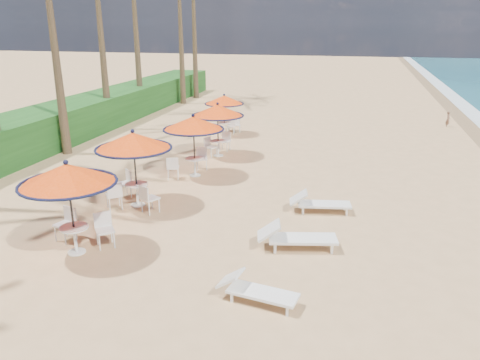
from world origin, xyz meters
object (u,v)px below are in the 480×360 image
(lounger_mid, at_px, (295,237))
(lounger_far, at_px, (318,203))
(station_2, at_px, (193,129))
(station_4, at_px, (226,105))
(station_0, at_px, (69,182))
(station_1, at_px, (133,150))
(lounger_near, at_px, (255,289))
(station_3, at_px, (218,115))

(lounger_mid, bearing_deg, lounger_far, 69.26)
(station_2, distance_m, station_4, 7.56)
(station_0, bearing_deg, lounger_mid, 15.80)
(station_2, xyz_separation_m, lounger_far, (5.25, -2.68, -1.61))
(station_0, height_order, lounger_mid, station_0)
(station_1, height_order, station_4, station_1)
(lounger_near, bearing_deg, lounger_far, 90.44)
(station_1, relative_size, lounger_far, 1.28)
(station_1, height_order, station_3, station_1)
(lounger_near, distance_m, lounger_far, 5.66)
(station_0, xyz_separation_m, lounger_far, (6.09, 4.42, -1.67))
(lounger_near, bearing_deg, station_3, 120.00)
(station_1, distance_m, lounger_near, 7.17)
(station_3, relative_size, lounger_mid, 1.10)
(station_4, height_order, lounger_near, station_4)
(station_0, bearing_deg, station_2, 83.23)
(station_0, height_order, lounger_near, station_0)
(lounger_near, distance_m, lounger_mid, 2.83)
(station_2, height_order, lounger_mid, station_2)
(station_1, distance_m, station_2, 3.68)
(station_4, relative_size, lounger_mid, 1.00)
(station_1, relative_size, station_4, 1.17)
(station_4, xyz_separation_m, lounger_near, (5.16, -15.79, -1.34))
(station_0, distance_m, lounger_far, 7.71)
(station_3, bearing_deg, lounger_near, -69.42)
(station_0, xyz_separation_m, station_4, (0.05, 14.62, -0.36))
(station_1, relative_size, station_3, 1.06)
(station_0, relative_size, station_1, 0.99)
(station_1, xyz_separation_m, station_2, (0.81, 3.59, 0.01))
(station_2, height_order, station_4, station_2)
(station_1, distance_m, station_3, 6.76)
(station_1, height_order, lounger_mid, station_1)
(station_1, relative_size, station_2, 1.04)
(station_2, xyz_separation_m, lounger_near, (4.36, -8.28, -1.64))
(station_4, bearing_deg, lounger_near, -71.90)
(lounger_near, bearing_deg, station_4, 117.52)
(lounger_near, height_order, lounger_mid, lounger_mid)
(station_1, xyz_separation_m, lounger_far, (6.06, 0.90, -1.60))
(station_4, bearing_deg, station_3, -78.64)
(station_1, bearing_deg, lounger_mid, -18.55)
(station_4, bearing_deg, lounger_mid, -66.48)
(station_0, height_order, station_4, station_0)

